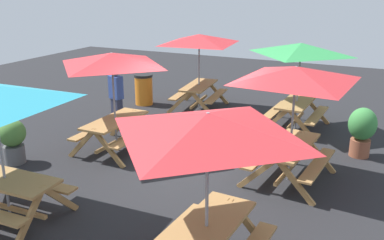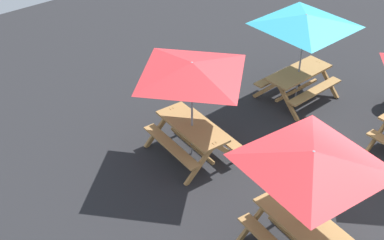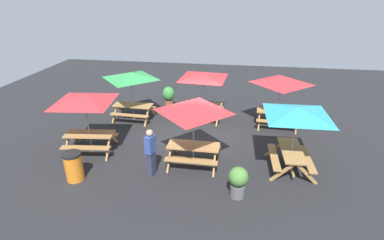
% 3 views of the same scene
% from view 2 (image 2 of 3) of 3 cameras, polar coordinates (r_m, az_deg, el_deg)
% --- Properties ---
extents(ground_plane, '(26.44, 26.44, 0.00)m').
position_cam_2_polar(ground_plane, '(11.35, 18.14, -8.03)').
color(ground_plane, '#232326').
rests_on(ground_plane, ground).
extents(picnic_table_1, '(2.83, 2.83, 2.34)m').
position_cam_2_polar(picnic_table_1, '(13.09, 11.96, 9.73)').
color(picnic_table_1, '#A87A44').
rests_on(picnic_table_1, ground).
extents(picnic_table_2, '(2.10, 2.10, 2.34)m').
position_cam_2_polar(picnic_table_2, '(10.78, -0.00, 4.74)').
color(picnic_table_2, '#A87A44').
rests_on(picnic_table_2, ground).
extents(picnic_table_3, '(2.82, 2.82, 2.34)m').
position_cam_2_polar(picnic_table_3, '(8.67, 12.63, -4.88)').
color(picnic_table_3, '#A87A44').
rests_on(picnic_table_3, ground).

